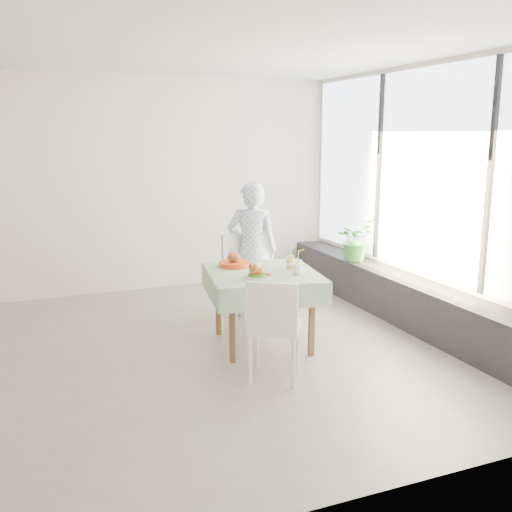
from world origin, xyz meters
name	(u,v)px	position (x,y,z in m)	size (l,w,h in m)	color
floor	(157,358)	(0.00, 0.00, 0.00)	(6.00, 6.00, 0.00)	slate
ceiling	(145,43)	(0.00, 0.00, 2.80)	(6.00, 6.00, 0.00)	white
wall_back	(112,186)	(0.00, 2.50, 1.40)	(6.00, 0.02, 2.80)	white
wall_front	(257,272)	(0.00, -2.50, 1.40)	(6.00, 0.02, 2.80)	white
wall_right	(429,196)	(3.00, 0.00, 1.40)	(0.02, 5.00, 2.80)	white
window_pane	(428,173)	(2.97, 0.00, 1.65)	(0.01, 4.80, 2.18)	#D1E0F9
window_ledge	(408,301)	(2.80, 0.00, 0.25)	(0.40, 4.80, 0.50)	black
cafe_table	(263,300)	(1.06, -0.02, 0.46)	(1.18, 1.18, 0.74)	brown
chair_far	(249,293)	(1.22, 0.78, 0.30)	(0.54, 0.54, 0.96)	white
chair_near	(274,348)	(0.84, -0.81, 0.28)	(0.58, 0.58, 0.89)	white
diner	(252,250)	(1.29, 0.86, 0.78)	(0.57, 0.37, 1.55)	#87ABD9
main_dish	(258,272)	(0.94, -0.20, 0.79)	(0.30, 0.30, 0.15)	white
juice_cup_orange	(290,263)	(1.36, 0.00, 0.80)	(0.09, 0.09, 0.27)	white
juice_cup_lemonade	(297,268)	(1.33, -0.22, 0.81)	(0.10, 0.10, 0.28)	white
second_dish	(234,262)	(0.88, 0.30, 0.79)	(0.31, 0.31, 0.15)	red
potted_plant	(355,240)	(2.74, 1.02, 0.77)	(0.48, 0.42, 0.53)	#2A8035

